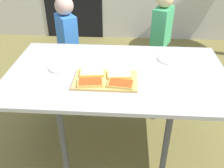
{
  "coord_description": "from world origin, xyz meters",
  "views": [
    {
      "loc": [
        0.07,
        -1.54,
        1.58
      ],
      "look_at": [
        -0.03,
        0.0,
        0.59
      ],
      "focal_mm": 40.37,
      "sensor_mm": 36.0,
      "label": 1
    }
  ],
  "objects_px": {
    "pizza_slice_near_right": "(121,84)",
    "plate_white_right": "(170,59)",
    "dining_table": "(117,78)",
    "cutting_board": "(106,80)",
    "pizza_slice_near_left": "(90,82)",
    "pizza_slice_far_right": "(120,74)",
    "child_left": "(68,41)",
    "pizza_slice_far_left": "(92,73)",
    "plate_white_left": "(61,67)",
    "child_right": "(161,37)"
  },
  "relations": [
    {
      "from": "pizza_slice_near_right",
      "to": "plate_white_right",
      "type": "xyz_separation_m",
      "value": [
        0.36,
        0.41,
        -0.02
      ]
    },
    {
      "from": "dining_table",
      "to": "cutting_board",
      "type": "xyz_separation_m",
      "value": [
        -0.07,
        -0.13,
        0.06
      ]
    },
    {
      "from": "pizza_slice_near_left",
      "to": "pizza_slice_far_right",
      "type": "bearing_deg",
      "value": 31.84
    },
    {
      "from": "pizza_slice_near_left",
      "to": "child_left",
      "type": "bearing_deg",
      "value": 111.02
    },
    {
      "from": "cutting_board",
      "to": "child_left",
      "type": "distance_m",
      "value": 1.02
    },
    {
      "from": "dining_table",
      "to": "pizza_slice_far_left",
      "type": "bearing_deg",
      "value": -158.13
    },
    {
      "from": "cutting_board",
      "to": "pizza_slice_far_left",
      "type": "distance_m",
      "value": 0.12
    },
    {
      "from": "pizza_slice_far_left",
      "to": "plate_white_left",
      "type": "xyz_separation_m",
      "value": [
        -0.24,
        0.1,
        -0.02
      ]
    },
    {
      "from": "cutting_board",
      "to": "pizza_slice_near_left",
      "type": "xyz_separation_m",
      "value": [
        -0.09,
        -0.06,
        0.02
      ]
    },
    {
      "from": "child_left",
      "to": "child_right",
      "type": "relative_size",
      "value": 0.95
    },
    {
      "from": "pizza_slice_near_left",
      "to": "dining_table",
      "type": "bearing_deg",
      "value": 50.22
    },
    {
      "from": "pizza_slice_near_left",
      "to": "child_left",
      "type": "distance_m",
      "value": 1.04
    },
    {
      "from": "pizza_slice_far_right",
      "to": "pizza_slice_far_left",
      "type": "distance_m",
      "value": 0.19
    },
    {
      "from": "plate_white_left",
      "to": "cutting_board",
      "type": "bearing_deg",
      "value": -25.72
    },
    {
      "from": "dining_table",
      "to": "child_left",
      "type": "bearing_deg",
      "value": 124.58
    },
    {
      "from": "cutting_board",
      "to": "pizza_slice_near_right",
      "type": "bearing_deg",
      "value": -33.16
    },
    {
      "from": "dining_table",
      "to": "child_right",
      "type": "relative_size",
      "value": 1.44
    },
    {
      "from": "pizza_slice_near_right",
      "to": "pizza_slice_near_left",
      "type": "height_order",
      "value": "same"
    },
    {
      "from": "pizza_slice_near_left",
      "to": "child_left",
      "type": "xyz_separation_m",
      "value": [
        -0.37,
        0.96,
        -0.13
      ]
    },
    {
      "from": "pizza_slice_near_right",
      "to": "pizza_slice_near_left",
      "type": "bearing_deg",
      "value": 179.14
    },
    {
      "from": "dining_table",
      "to": "plate_white_right",
      "type": "relative_size",
      "value": 8.37
    },
    {
      "from": "plate_white_left",
      "to": "child_right",
      "type": "xyz_separation_m",
      "value": [
        0.8,
        0.82,
        -0.08
      ]
    },
    {
      "from": "pizza_slice_far_left",
      "to": "plate_white_left",
      "type": "height_order",
      "value": "pizza_slice_far_left"
    },
    {
      "from": "pizza_slice_near_right",
      "to": "plate_white_left",
      "type": "height_order",
      "value": "pizza_slice_near_right"
    },
    {
      "from": "plate_white_left",
      "to": "pizza_slice_far_right",
      "type": "bearing_deg",
      "value": -14.85
    },
    {
      "from": "cutting_board",
      "to": "pizza_slice_far_right",
      "type": "height_order",
      "value": "pizza_slice_far_right"
    },
    {
      "from": "pizza_slice_near_left",
      "to": "plate_white_right",
      "type": "distance_m",
      "value": 0.69
    },
    {
      "from": "cutting_board",
      "to": "plate_white_left",
      "type": "xyz_separation_m",
      "value": [
        -0.34,
        0.16,
        -0.0
      ]
    },
    {
      "from": "cutting_board",
      "to": "pizza_slice_near_right",
      "type": "xyz_separation_m",
      "value": [
        0.1,
        -0.07,
        0.02
      ]
    },
    {
      "from": "plate_white_left",
      "to": "dining_table",
      "type": "bearing_deg",
      "value": -4.8
    },
    {
      "from": "pizza_slice_far_left",
      "to": "plate_white_right",
      "type": "distance_m",
      "value": 0.63
    },
    {
      "from": "child_right",
      "to": "plate_white_right",
      "type": "bearing_deg",
      "value": -90.16
    },
    {
      "from": "pizza_slice_far_left",
      "to": "plate_white_left",
      "type": "relative_size",
      "value": 0.94
    },
    {
      "from": "pizza_slice_far_right",
      "to": "pizza_slice_far_left",
      "type": "bearing_deg",
      "value": 176.27
    },
    {
      "from": "pizza_slice_far_left",
      "to": "child_left",
      "type": "xyz_separation_m",
      "value": [
        -0.36,
        0.84,
        -0.13
      ]
    },
    {
      "from": "pizza_slice_near_right",
      "to": "dining_table",
      "type": "bearing_deg",
      "value": 100.1
    },
    {
      "from": "dining_table",
      "to": "pizza_slice_near_right",
      "type": "height_order",
      "value": "pizza_slice_near_right"
    },
    {
      "from": "cutting_board",
      "to": "pizza_slice_near_right",
      "type": "height_order",
      "value": "pizza_slice_near_right"
    },
    {
      "from": "child_left",
      "to": "pizza_slice_near_right",
      "type": "bearing_deg",
      "value": -59.65
    },
    {
      "from": "pizza_slice_far_right",
      "to": "child_right",
      "type": "xyz_separation_m",
      "value": [
        0.38,
        0.94,
        -0.1
      ]
    },
    {
      "from": "pizza_slice_near_right",
      "to": "plate_white_right",
      "type": "bearing_deg",
      "value": 48.61
    },
    {
      "from": "child_right",
      "to": "dining_table",
      "type": "bearing_deg",
      "value": -114.97
    },
    {
      "from": "pizza_slice_near_left",
      "to": "plate_white_right",
      "type": "xyz_separation_m",
      "value": [
        0.56,
        0.41,
        -0.02
      ]
    },
    {
      "from": "child_left",
      "to": "child_right",
      "type": "height_order",
      "value": "child_right"
    },
    {
      "from": "pizza_slice_far_right",
      "to": "child_right",
      "type": "distance_m",
      "value": 1.01
    },
    {
      "from": "plate_white_left",
      "to": "child_left",
      "type": "height_order",
      "value": "child_left"
    },
    {
      "from": "pizza_slice_near_right",
      "to": "pizza_slice_far_left",
      "type": "xyz_separation_m",
      "value": [
        -0.2,
        0.13,
        0.0
      ]
    },
    {
      "from": "pizza_slice_far_left",
      "to": "child_right",
      "type": "xyz_separation_m",
      "value": [
        0.57,
        0.92,
        -0.1
      ]
    },
    {
      "from": "plate_white_left",
      "to": "child_right",
      "type": "relative_size",
      "value": 0.17
    },
    {
      "from": "dining_table",
      "to": "plate_white_right",
      "type": "xyz_separation_m",
      "value": [
        0.4,
        0.22,
        0.06
      ]
    }
  ]
}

